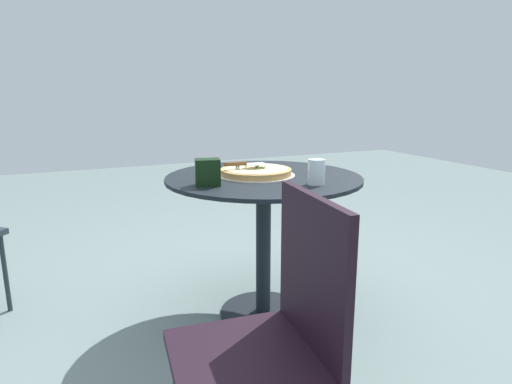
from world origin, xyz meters
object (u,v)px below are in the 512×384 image
at_px(pizza_server, 245,164).
at_px(napkin_dispenser, 208,172).
at_px(pizza_on_tray, 256,172).
at_px(patio_chair_far, 274,332).
at_px(patio_table, 263,210).
at_px(drinking_cup, 316,172).

xyz_separation_m(pizza_server, napkin_dispenser, (0.13, -0.24, -0.00)).
distance_m(pizza_on_tray, patio_chair_far, 1.10).
bearing_deg(patio_table, pizza_server, -112.41).
bearing_deg(pizza_on_tray, napkin_dispenser, -66.46).
xyz_separation_m(patio_table, pizza_on_tray, (-0.03, -0.03, 0.19)).
bearing_deg(patio_chair_far, patio_table, 156.34).
bearing_deg(pizza_server, patio_chair_far, -18.77).
bearing_deg(pizza_server, napkin_dispenser, -60.17).
xyz_separation_m(patio_table, patio_chair_far, (0.97, -0.43, -0.04)).
distance_m(patio_table, pizza_on_tray, 0.20).
bearing_deg(patio_table, pizza_on_tray, -130.73).
bearing_deg(patio_table, patio_chair_far, -23.66).
bearing_deg(patio_table, napkin_dispenser, -72.56).
distance_m(pizza_on_tray, pizza_server, 0.07).
xyz_separation_m(patio_table, pizza_server, (-0.03, -0.08, 0.24)).
bearing_deg(pizza_server, patio_table, 67.59).
bearing_deg(pizza_on_tray, patio_table, 49.27).
xyz_separation_m(napkin_dispenser, patio_chair_far, (0.87, -0.11, -0.28)).
distance_m(patio_table, pizza_server, 0.25).
bearing_deg(drinking_cup, napkin_dispenser, -111.49).
bearing_deg(pizza_on_tray, pizza_server, -99.31).
relative_size(patio_table, patio_chair_far, 1.08).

